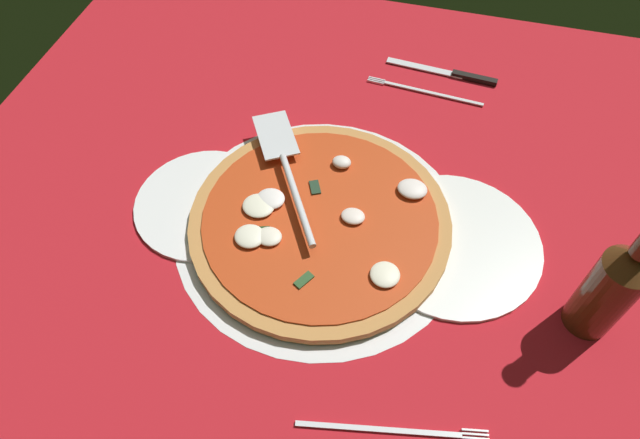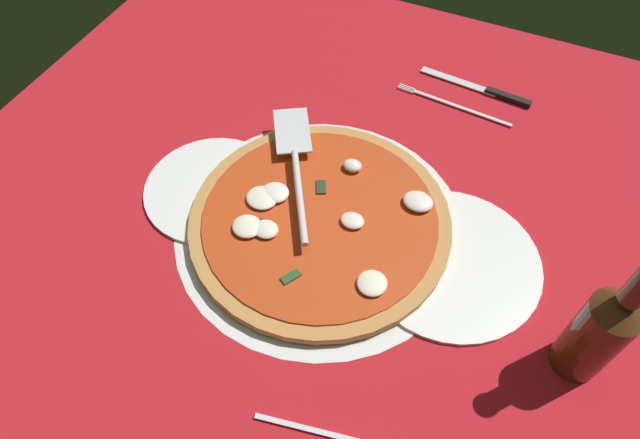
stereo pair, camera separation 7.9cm
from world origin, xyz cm
name	(u,v)px [view 2 (the right image)]	position (x,y,z in cm)	size (l,w,h in cm)	color
ground_plane	(310,219)	(0.00, 0.00, -0.40)	(113.85, 113.85, 0.80)	#B41922
pizza_pan	(320,226)	(2.06, -0.95, 0.45)	(41.29, 41.29, 0.91)	silver
dinner_plate_left	(213,189)	(-15.26, -1.53, 0.50)	(20.51, 20.51, 1.00)	white
dinner_plate_right	(450,262)	(20.82, 0.81, 0.50)	(24.44, 24.44, 1.00)	white
pizza	(320,220)	(2.03, -0.95, 1.75)	(36.95, 36.95, 2.98)	#C28244
pizza_server	(296,163)	(-4.76, 5.47, 4.22)	(16.17, 24.20, 1.00)	silver
place_setting_far	(469,99)	(14.19, 34.20, 0.36)	(22.10, 14.92, 1.40)	white
beer_bottle	(600,330)	(38.40, -6.55, 8.82)	(5.79, 5.79, 22.86)	#522F16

